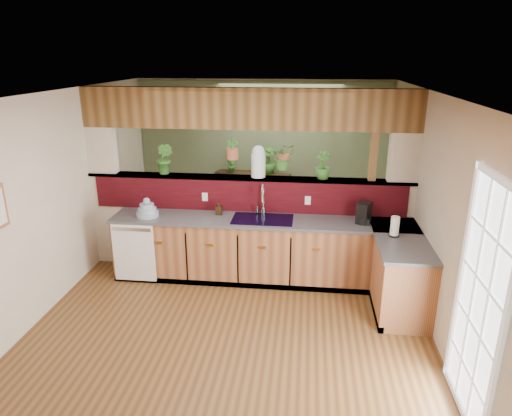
# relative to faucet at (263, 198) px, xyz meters

# --- Properties ---
(ground) EXTENTS (4.60, 7.00, 0.01)m
(ground) POSITION_rel_faucet_xyz_m (-0.23, -1.13, -1.14)
(ground) COLOR brown
(ground) RESTS_ON ground
(ceiling) EXTENTS (4.60, 7.00, 0.01)m
(ceiling) POSITION_rel_faucet_xyz_m (-0.23, -1.13, 1.46)
(ceiling) COLOR brown
(ceiling) RESTS_ON ground
(wall_back) EXTENTS (4.60, 0.02, 2.60)m
(wall_back) POSITION_rel_faucet_xyz_m (-0.23, 2.37, 0.16)
(wall_back) COLOR beige
(wall_back) RESTS_ON ground
(wall_left) EXTENTS (0.02, 7.00, 2.60)m
(wall_left) POSITION_rel_faucet_xyz_m (-2.53, -1.13, 0.16)
(wall_left) COLOR beige
(wall_left) RESTS_ON ground
(wall_right) EXTENTS (0.02, 7.00, 2.60)m
(wall_right) POSITION_rel_faucet_xyz_m (2.07, -1.13, 0.16)
(wall_right) COLOR beige
(wall_right) RESTS_ON ground
(pass_through_partition) EXTENTS (4.60, 0.21, 2.60)m
(pass_through_partition) POSITION_rel_faucet_xyz_m (-0.21, 0.22, 0.05)
(pass_through_partition) COLOR beige
(pass_through_partition) RESTS_ON ground
(pass_through_ledge) EXTENTS (4.60, 0.21, 0.04)m
(pass_through_ledge) POSITION_rel_faucet_xyz_m (-0.23, 0.22, 0.23)
(pass_through_ledge) COLOR brown
(pass_through_ledge) RESTS_ON ground
(header_beam) EXTENTS (4.60, 0.15, 0.55)m
(header_beam) POSITION_rel_faucet_xyz_m (-0.23, 0.22, 1.18)
(header_beam) COLOR brown
(header_beam) RESTS_ON ground
(sage_backwall) EXTENTS (4.55, 0.02, 2.55)m
(sage_backwall) POSITION_rel_faucet_xyz_m (-0.23, 2.35, 0.16)
(sage_backwall) COLOR #5A6B49
(sage_backwall) RESTS_ON ground
(countertop) EXTENTS (4.14, 1.52, 0.90)m
(countertop) POSITION_rel_faucet_xyz_m (0.60, -0.26, -0.70)
(countertop) COLOR brown
(countertop) RESTS_ON ground
(dishwasher) EXTENTS (0.58, 0.03, 0.82)m
(dishwasher) POSITION_rel_faucet_xyz_m (-1.71, -0.47, -0.69)
(dishwasher) COLOR white
(dishwasher) RESTS_ON ground
(navy_sink) EXTENTS (0.82, 0.50, 0.18)m
(navy_sink) POSITION_rel_faucet_xyz_m (0.02, -0.16, -0.32)
(navy_sink) COLOR black
(navy_sink) RESTS_ON countertop
(french_door) EXTENTS (0.06, 1.02, 2.16)m
(french_door) POSITION_rel_faucet_xyz_m (2.04, -2.43, -0.09)
(french_door) COLOR white
(french_door) RESTS_ON ground
(faucet) EXTENTS (0.20, 0.20, 0.45)m
(faucet) POSITION_rel_faucet_xyz_m (0.00, 0.00, 0.00)
(faucet) COLOR #B7B7B2
(faucet) RESTS_ON countertop
(dish_stack) EXTENTS (0.31, 0.31, 0.27)m
(dish_stack) POSITION_rel_faucet_xyz_m (-1.57, -0.23, -0.16)
(dish_stack) COLOR #8C9BB4
(dish_stack) RESTS_ON countertop
(soap_dispenser) EXTENTS (0.09, 0.09, 0.19)m
(soap_dispenser) POSITION_rel_faucet_xyz_m (-0.61, -0.03, -0.15)
(soap_dispenser) COLOR #342413
(soap_dispenser) RESTS_ON countertop
(coffee_maker) EXTENTS (0.15, 0.25, 0.28)m
(coffee_maker) POSITION_rel_faucet_xyz_m (1.36, -0.14, -0.12)
(coffee_maker) COLOR black
(coffee_maker) RESTS_ON countertop
(paper_towel) EXTENTS (0.13, 0.13, 0.27)m
(paper_towel) POSITION_rel_faucet_xyz_m (1.68, -0.57, -0.12)
(paper_towel) COLOR black
(paper_towel) RESTS_ON countertop
(glass_jar) EXTENTS (0.20, 0.20, 0.44)m
(glass_jar) POSITION_rel_faucet_xyz_m (-0.09, 0.22, 0.47)
(glass_jar) COLOR silver
(glass_jar) RESTS_ON pass_through_ledge
(ledge_plant_left) EXTENTS (0.30, 0.27, 0.45)m
(ledge_plant_left) POSITION_rel_faucet_xyz_m (-1.42, 0.22, 0.47)
(ledge_plant_left) COLOR #2D6222
(ledge_plant_left) RESTS_ON pass_through_ledge
(ledge_plant_right) EXTENTS (0.25, 0.25, 0.38)m
(ledge_plant_right) POSITION_rel_faucet_xyz_m (0.80, 0.22, 0.44)
(ledge_plant_right) COLOR #2D6222
(ledge_plant_right) RESTS_ON pass_through_ledge
(hanging_plant_a) EXTENTS (0.22, 0.17, 0.48)m
(hanging_plant_a) POSITION_rel_faucet_xyz_m (-0.45, 0.22, 0.71)
(hanging_plant_a) COLOR brown
(hanging_plant_a) RESTS_ON header_beam
(hanging_plant_b) EXTENTS (0.37, 0.33, 0.47)m
(hanging_plant_b) POSITION_rel_faucet_xyz_m (0.26, 0.22, 0.70)
(hanging_plant_b) COLOR brown
(hanging_plant_b) RESTS_ON header_beam
(shelving_console) EXTENTS (1.41, 0.69, 0.91)m
(shelving_console) POSITION_rel_faucet_xyz_m (-0.40, 2.12, -0.64)
(shelving_console) COLOR black
(shelving_console) RESTS_ON ground
(shelf_plant_a) EXTENTS (0.27, 0.22, 0.44)m
(shelf_plant_a) POSITION_rel_faucet_xyz_m (-0.80, 2.12, 0.03)
(shelf_plant_a) COLOR #2D6222
(shelf_plant_a) RESTS_ON shelving_console
(shelf_plant_b) EXTENTS (0.28, 0.28, 0.47)m
(shelf_plant_b) POSITION_rel_faucet_xyz_m (-0.11, 2.12, 0.05)
(shelf_plant_b) COLOR #2D6222
(shelf_plant_b) RESTS_ON shelving_console
(floor_plant) EXTENTS (0.78, 0.73, 0.70)m
(floor_plant) POSITION_rel_faucet_xyz_m (0.73, 0.93, -0.79)
(floor_plant) COLOR #2D6222
(floor_plant) RESTS_ON ground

